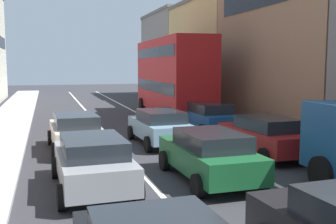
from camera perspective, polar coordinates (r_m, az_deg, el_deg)
sidewalk_left at (r=23.26m, az=-22.07°, el=-2.12°), size 2.60×64.00×0.14m
lane_stripe_left at (r=23.33m, az=-9.74°, el=-1.86°), size 0.16×60.00×0.01m
lane_stripe_right at (r=23.98m, az=-1.65°, el=-1.54°), size 0.16×60.00×0.01m
building_row_right at (r=28.60m, az=13.65°, el=9.68°), size 7.20×43.90×12.94m
traffic_light_pole at (r=2.79m, az=-15.88°, el=14.70°), size 3.58×0.38×5.50m
sedan_centre_lane_second at (r=12.06m, az=5.83°, el=-5.93°), size 2.10×4.32×1.49m
wagon_left_lane_second at (r=11.31m, az=-10.61°, el=-6.85°), size 2.16×4.35×1.49m
hatchback_centre_lane_third at (r=17.44m, az=-1.16°, el=-1.99°), size 2.16×4.35×1.49m
sedan_left_lane_third at (r=16.53m, az=-12.89°, el=-2.64°), size 2.18×4.36×1.49m
sedan_right_lane_behind_truck at (r=15.66m, az=13.57°, el=-3.17°), size 2.20×4.37×1.49m
wagon_right_lane_far at (r=20.75m, az=5.72°, el=-0.64°), size 2.14×4.34×1.49m
bus_mid_queue_primary at (r=26.40m, az=0.57°, el=5.37°), size 3.03×10.57×5.06m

